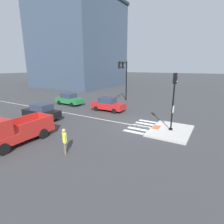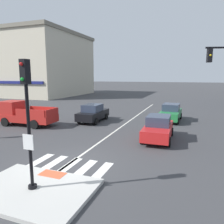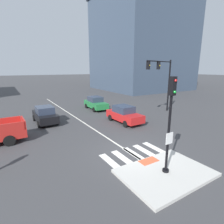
{
  "view_description": "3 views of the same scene",
  "coord_description": "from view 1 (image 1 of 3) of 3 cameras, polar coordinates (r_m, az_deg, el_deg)",
  "views": [
    {
      "loc": [
        -14.49,
        -5.69,
        5.29
      ],
      "look_at": [
        -0.58,
        2.72,
        1.1
      ],
      "focal_mm": 28.24,
      "sensor_mm": 36.0,
      "label": 1
    },
    {
      "loc": [
        5.35,
        -8.66,
        4.26
      ],
      "look_at": [
        0.45,
        4.63,
        1.89
      ],
      "focal_mm": 34.64,
      "sensor_mm": 36.0,
      "label": 2
    },
    {
      "loc": [
        -6.44,
        -8.1,
        5.16
      ],
      "look_at": [
        0.8,
        3.77,
        1.77
      ],
      "focal_mm": 28.63,
      "sensor_mm": 36.0,
      "label": 3
    }
  ],
  "objects": [
    {
      "name": "ground_plane",
      "position": [
        16.44,
        9.22,
        -4.51
      ],
      "size": [
        300.0,
        300.0,
        0.0
      ],
      "primitive_type": "plane",
      "color": "#3D3D3F"
    },
    {
      "name": "traffic_island",
      "position": [
        15.69,
        18.42,
        -5.74
      ],
      "size": [
        4.46,
        3.14,
        0.15
      ],
      "primitive_type": "cube",
      "color": "beige",
      "rests_on": "ground"
    },
    {
      "name": "tactile_pad_front",
      "position": [
        15.94,
        14.16,
        -4.8
      ],
      "size": [
        1.1,
        0.6,
        0.01
      ],
      "primitive_type": "cube",
      "color": "#DB5B38",
      "rests_on": "traffic_island"
    },
    {
      "name": "signal_pole",
      "position": [
        14.98,
        19.32,
        4.71
      ],
      "size": [
        0.44,
        0.38,
        4.67
      ],
      "color": "black",
      "rests_on": "traffic_island"
    },
    {
      "name": "crosswalk_stripe_a",
      "position": [
        14.91,
        6.93,
        -6.42
      ],
      "size": [
        0.44,
        1.8,
        0.01
      ],
      "primitive_type": "cube",
      "color": "silver",
      "rests_on": "ground"
    },
    {
      "name": "crosswalk_stripe_b",
      "position": [
        15.66,
        8.24,
        -5.43
      ],
      "size": [
        0.44,
        1.8,
        0.01
      ],
      "primitive_type": "cube",
      "color": "silver",
      "rests_on": "ground"
    },
    {
      "name": "crosswalk_stripe_c",
      "position": [
        16.42,
        9.43,
        -4.54
      ],
      "size": [
        0.44,
        1.8,
        0.01
      ],
      "primitive_type": "cube",
      "color": "silver",
      "rests_on": "ground"
    },
    {
      "name": "crosswalk_stripe_d",
      "position": [
        17.19,
        10.52,
        -3.72
      ],
      "size": [
        0.44,
        1.8,
        0.01
      ],
      "primitive_type": "cube",
      "color": "silver",
      "rests_on": "ground"
    },
    {
      "name": "crosswalk_stripe_e",
      "position": [
        17.96,
        11.5,
        -2.97
      ],
      "size": [
        0.44,
        1.8,
        0.01
      ],
      "primitive_type": "cube",
      "color": "silver",
      "rests_on": "ground"
    },
    {
      "name": "lane_centre_line",
      "position": [
        21.94,
        -15.82,
        -0.05
      ],
      "size": [
        0.14,
        28.0,
        0.01
      ],
      "primitive_type": "cube",
      "color": "silver",
      "rests_on": "ground"
    },
    {
      "name": "traffic_light_mast",
      "position": [
        26.78,
        4.01,
        12.32
      ],
      "size": [
        5.05,
        1.61,
        6.16
      ],
      "color": "black",
      "rests_on": "ground"
    },
    {
      "name": "building_corner_left",
      "position": [
        52.06,
        -10.68,
        20.75
      ],
      "size": [
        20.36,
        20.03,
        22.41
      ],
      "color": "#3D4C60",
      "rests_on": "ground"
    },
    {
      "name": "car_black_westbound_far",
      "position": [
        19.44,
        -21.87,
        0.07
      ],
      "size": [
        1.87,
        4.12,
        1.64
      ],
      "color": "black",
      "rests_on": "ground"
    },
    {
      "name": "car_red_eastbound_mid",
      "position": [
        21.65,
        -1.29,
        2.5
      ],
      "size": [
        1.92,
        4.14,
        1.64
      ],
      "color": "red",
      "rests_on": "ground"
    },
    {
      "name": "car_green_eastbound_far",
      "position": [
        25.96,
        -13.67,
        4.1
      ],
      "size": [
        1.97,
        4.16,
        1.64
      ],
      "color": "#237A3D",
      "rests_on": "ground"
    },
    {
      "name": "pickup_truck_red_cross_left",
      "position": [
        13.93,
        -30.01,
        -5.6
      ],
      "size": [
        5.16,
        2.19,
        2.08
      ],
      "color": "red",
      "rests_on": "ground"
    },
    {
      "name": "pedestrian_at_curb_left",
      "position": [
        11.28,
        -15.17,
        -8.52
      ],
      "size": [
        0.39,
        0.47,
        1.67
      ],
      "color": "#6B6051",
      "rests_on": "ground"
    }
  ]
}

